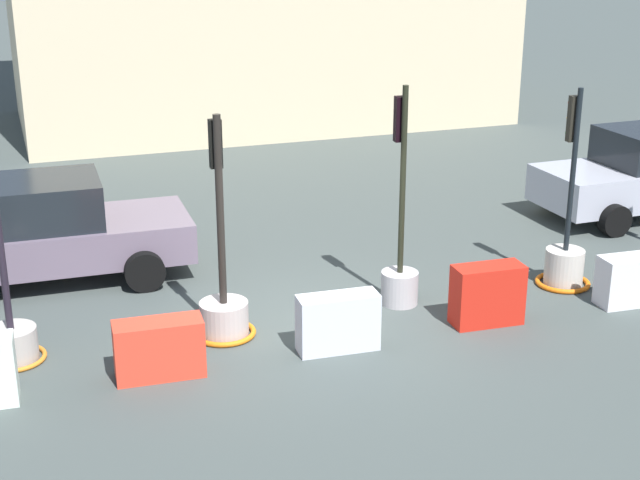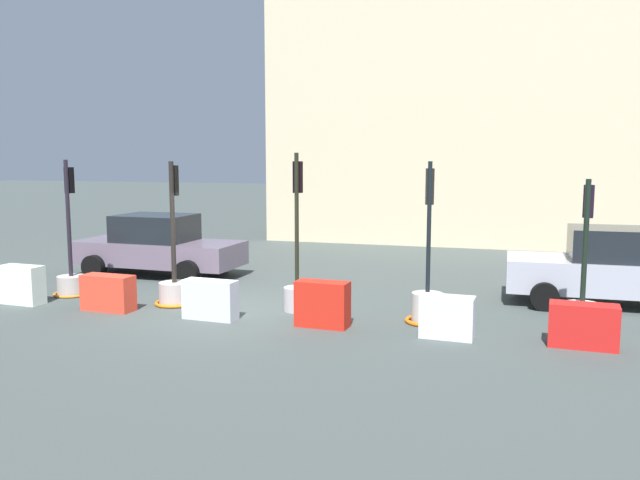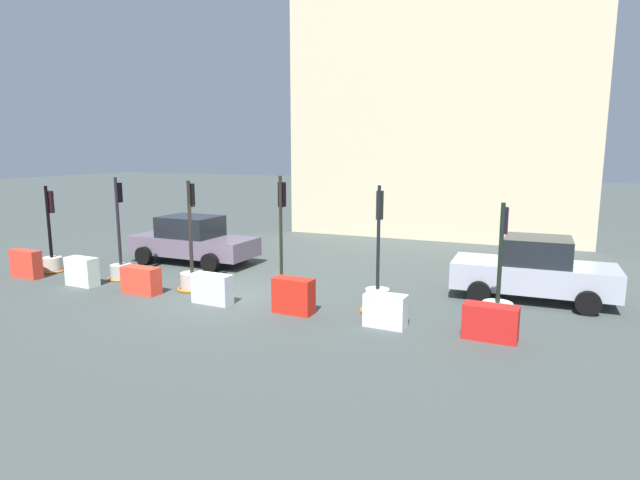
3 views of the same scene
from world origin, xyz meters
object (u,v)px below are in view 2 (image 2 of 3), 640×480
at_px(traffic_light_4, 427,300).
at_px(construction_barrier_5, 447,317).
at_px(construction_barrier_2, 108,293).
at_px(traffic_light_1, 71,274).
at_px(traffic_light_2, 175,283).
at_px(construction_barrier_4, 322,304).
at_px(construction_barrier_3, 210,300).
at_px(construction_barrier_6, 583,326).
at_px(construction_barrier_1, 22,285).
at_px(car_grey_saloon, 158,246).
at_px(car_silver_hatchback, 606,269).
at_px(traffic_light_5, 582,309).
at_px(traffic_light_3, 297,279).

distance_m(traffic_light_4, construction_barrier_5, 1.12).
bearing_deg(construction_barrier_2, traffic_light_1, 148.06).
height_order(traffic_light_2, construction_barrier_4, traffic_light_2).
bearing_deg(construction_barrier_3, construction_barrier_6, 0.68).
relative_size(construction_barrier_1, construction_barrier_6, 0.88).
distance_m(construction_barrier_1, construction_barrier_3, 4.68).
relative_size(construction_barrier_6, car_grey_saloon, 0.25).
bearing_deg(construction_barrier_3, construction_barrier_5, -0.01).
height_order(construction_barrier_3, construction_barrier_5, construction_barrier_3).
bearing_deg(car_grey_saloon, construction_barrier_6, -20.30).
bearing_deg(car_silver_hatchback, construction_barrier_2, -160.31).
bearing_deg(construction_barrier_1, traffic_light_4, 6.07).
bearing_deg(construction_barrier_5, traffic_light_5, 24.66).
bearing_deg(construction_barrier_3, construction_barrier_2, 178.91).
xyz_separation_m(traffic_light_3, construction_barrier_4, (0.90, -1.11, -0.25)).
xyz_separation_m(construction_barrier_1, construction_barrier_4, (7.03, 0.05, 0.02)).
bearing_deg(car_grey_saloon, car_silver_hatchback, -1.49).
height_order(construction_barrier_3, construction_barrier_4, construction_barrier_4).
distance_m(traffic_light_1, construction_barrier_2, 2.10).
height_order(traffic_light_5, car_silver_hatchback, traffic_light_5).
xyz_separation_m(traffic_light_3, construction_barrier_5, (3.30, -1.20, -0.31)).
bearing_deg(construction_barrier_6, traffic_light_4, 161.96).
bearing_deg(traffic_light_3, construction_barrier_2, -163.42).
relative_size(traffic_light_4, construction_barrier_3, 2.82).
distance_m(construction_barrier_3, construction_barrier_5, 4.75).
bearing_deg(car_silver_hatchback, car_grey_saloon, 178.51).
bearing_deg(construction_barrier_5, car_grey_saloon, 154.22).
xyz_separation_m(traffic_light_3, traffic_light_4, (2.80, -0.20, -0.23)).
relative_size(construction_barrier_3, construction_barrier_4, 1.08).
height_order(traffic_light_1, construction_barrier_5, traffic_light_1).
xyz_separation_m(construction_barrier_1, construction_barrier_6, (11.74, 0.04, -0.05)).
relative_size(traffic_light_5, construction_barrier_6, 2.47).
xyz_separation_m(construction_barrier_4, car_silver_hatchback, (5.48, 3.62, 0.37)).
bearing_deg(traffic_light_3, construction_barrier_6, -11.28).
bearing_deg(traffic_light_5, construction_barrier_5, -155.34).
bearing_deg(traffic_light_5, traffic_light_3, 178.84).
bearing_deg(construction_barrier_5, construction_barrier_1, 179.70).
bearing_deg(car_grey_saloon, traffic_light_2, -53.98).
bearing_deg(traffic_light_2, traffic_light_5, 0.78).
distance_m(traffic_light_4, construction_barrier_6, 2.96).
distance_m(construction_barrier_3, construction_barrier_6, 7.06).
bearing_deg(traffic_light_5, construction_barrier_6, -93.35).
distance_m(construction_barrier_1, construction_barrier_5, 9.43).
distance_m(traffic_light_1, construction_barrier_3, 4.37).
height_order(construction_barrier_1, car_silver_hatchback, car_silver_hatchback).
height_order(construction_barrier_4, car_silver_hatchback, car_silver_hatchback).
bearing_deg(traffic_light_4, construction_barrier_6, -18.04).
bearing_deg(car_grey_saloon, construction_barrier_3, -48.39).
relative_size(traffic_light_3, car_grey_saloon, 0.72).
height_order(traffic_light_4, car_silver_hatchback, traffic_light_4).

